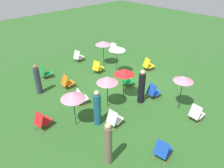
% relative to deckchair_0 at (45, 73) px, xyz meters
% --- Properties ---
extents(ground_plane, '(40.00, 40.00, 0.00)m').
position_rel_deckchair_0_xyz_m(ground_plane, '(-3.91, -3.04, -0.37)').
color(ground_plane, '#2D6026').
extents(deckchair_0, '(0.65, 0.86, 0.83)m').
position_rel_deckchair_0_xyz_m(deckchair_0, '(0.00, 0.00, 0.00)').
color(deckchair_0, olive).
rests_on(deckchair_0, ground).
extents(deckchair_1, '(0.61, 0.84, 0.83)m').
position_rel_deckchair_0_xyz_m(deckchair_1, '(-3.93, 2.28, 0.00)').
color(deckchair_1, olive).
rests_on(deckchair_1, ground).
extents(deckchair_2, '(0.66, 0.86, 0.83)m').
position_rel_deckchair_0_xyz_m(deckchair_2, '(-3.64, 0.06, 0.00)').
color(deckchair_2, olive).
rests_on(deckchair_2, ground).
extents(deckchair_4, '(0.54, 0.80, 0.83)m').
position_rel_deckchair_0_xyz_m(deckchair_4, '(-8.21, -2.92, 0.00)').
color(deckchair_4, olive).
rests_on(deckchair_4, ground).
extents(deckchair_5, '(0.59, 0.82, 0.83)m').
position_rel_deckchair_0_xyz_m(deckchair_5, '(0.60, -2.88, 0.00)').
color(deckchair_5, olive).
rests_on(deckchair_5, ground).
extents(deckchair_6, '(0.60, 0.83, 0.83)m').
position_rel_deckchair_0_xyz_m(deckchair_6, '(-5.79, -3.00, 0.00)').
color(deckchair_6, olive).
rests_on(deckchair_6, ground).
extents(deckchair_7, '(0.58, 0.82, 0.83)m').
position_rel_deckchair_0_xyz_m(deckchair_7, '(-8.40, -0.09, 0.00)').
color(deckchair_7, olive).
rests_on(deckchair_7, ground).
extents(deckchair_8, '(0.54, 0.80, 0.83)m').
position_rel_deckchair_0_xyz_m(deckchair_8, '(-5.96, -0.01, 0.00)').
color(deckchair_8, olive).
rests_on(deckchair_8, ground).
extents(deckchair_9, '(0.67, 0.86, 0.83)m').
position_rel_deckchair_0_xyz_m(deckchair_9, '(-3.62, -5.34, 0.00)').
color(deckchair_9, olive).
rests_on(deckchair_9, ground).
extents(deckchair_10, '(0.65, 0.86, 0.83)m').
position_rel_deckchair_0_xyz_m(deckchair_10, '(-4.06, -2.88, 0.00)').
color(deckchair_10, olive).
rests_on(deckchair_10, ground).
extents(deckchair_11, '(0.55, 0.80, 0.83)m').
position_rel_deckchair_0_xyz_m(deckchair_11, '(-1.91, -0.30, 0.00)').
color(deckchair_11, olive).
rests_on(deckchair_11, ground).
extents(deckchair_12, '(0.57, 0.82, 0.83)m').
position_rel_deckchair_0_xyz_m(deckchair_12, '(-1.67, -2.74, 0.00)').
color(deckchair_12, olive).
rests_on(deckchair_12, ground).
extents(deckchair_13, '(0.55, 0.80, 0.83)m').
position_rel_deckchair_0_xyz_m(deckchair_13, '(-0.04, -5.77, 0.00)').
color(deckchair_13, olive).
rests_on(deckchair_13, ground).
extents(umbrella_0, '(0.91, 0.91, 1.76)m').
position_rel_deckchair_0_xyz_m(umbrella_0, '(-7.19, -3.18, 1.27)').
color(umbrella_0, black).
rests_on(umbrella_0, ground).
extents(umbrella_1, '(1.02, 1.02, 1.67)m').
position_rel_deckchair_0_xyz_m(umbrella_1, '(-4.70, -0.79, 1.14)').
color(umbrella_1, black).
rests_on(umbrella_1, ground).
extents(umbrella_2, '(1.05, 1.05, 1.69)m').
position_rel_deckchair_0_xyz_m(umbrella_2, '(-1.03, -3.80, 1.20)').
color(umbrella_2, black).
rests_on(umbrella_2, ground).
extents(umbrella_3, '(1.00, 1.00, 1.68)m').
position_rel_deckchair_0_xyz_m(umbrella_3, '(-4.72, -1.89, 1.16)').
color(umbrella_3, black).
rests_on(umbrella_3, ground).
extents(umbrella_4, '(1.00, 1.00, 1.89)m').
position_rel_deckchair_0_xyz_m(umbrella_4, '(-2.67, -3.44, 1.39)').
color(umbrella_4, black).
rests_on(umbrella_4, ground).
extents(umbrella_5, '(1.04, 1.04, 1.68)m').
position_rel_deckchair_0_xyz_m(umbrella_5, '(-4.73, 1.14, 1.16)').
color(umbrella_5, black).
rests_on(umbrella_5, ground).
extents(person_0, '(0.34, 0.34, 1.71)m').
position_rel_deckchair_0_xyz_m(person_0, '(-5.33, 0.39, 0.43)').
color(person_0, '#195972').
rests_on(person_0, ground).
extents(person_1, '(0.46, 0.46, 1.80)m').
position_rel_deckchair_0_xyz_m(person_1, '(-5.57, -2.26, 0.48)').
color(person_1, black).
rests_on(person_1, ground).
extents(person_2, '(0.42, 0.42, 1.68)m').
position_rel_deckchair_0_xyz_m(person_2, '(-1.27, 1.05, 0.43)').
color(person_2, '#333847').
rests_on(person_2, ground).
extents(person_3, '(0.38, 0.38, 1.81)m').
position_rel_deckchair_0_xyz_m(person_3, '(-7.19, 1.47, 0.51)').
color(person_3, '#72664C').
rests_on(person_3, ground).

